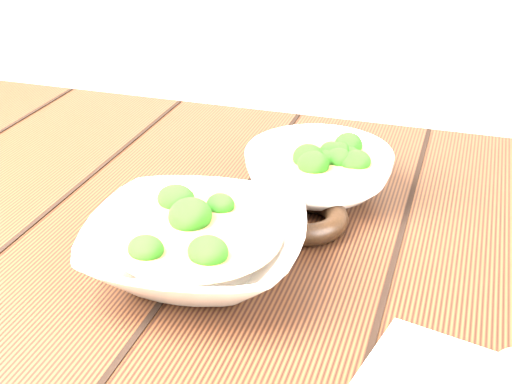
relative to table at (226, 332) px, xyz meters
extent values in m
cube|color=black|center=(0.00, 0.00, 0.10)|extent=(1.20, 0.80, 0.04)
cube|color=black|center=(-0.54, 0.34, -0.28)|extent=(0.07, 0.07, 0.71)
imported|color=white|center=(-0.01, -0.06, 0.15)|extent=(0.24, 0.24, 0.05)
cylinder|color=#A37249|center=(-0.01, -0.06, 0.16)|extent=(0.17, 0.17, 0.00)
ellipsoid|color=#22771A|center=(0.01, -0.05, 0.17)|extent=(0.03, 0.03, 0.03)
ellipsoid|color=#22771A|center=(-0.01, -0.02, 0.17)|extent=(0.03, 0.03, 0.03)
ellipsoid|color=#22771A|center=(-0.06, -0.04, 0.17)|extent=(0.03, 0.03, 0.03)
ellipsoid|color=#22771A|center=(-0.02, -0.08, 0.17)|extent=(0.03, 0.03, 0.03)
ellipsoid|color=#22771A|center=(0.02, -0.09, 0.17)|extent=(0.03, 0.03, 0.03)
imported|color=white|center=(0.07, 0.15, 0.15)|extent=(0.18, 0.18, 0.06)
cylinder|color=#A37249|center=(0.07, 0.15, 0.17)|extent=(0.14, 0.14, 0.00)
ellipsoid|color=#22771A|center=(0.09, 0.15, 0.17)|extent=(0.03, 0.03, 0.02)
ellipsoid|color=#22771A|center=(0.08, 0.17, 0.17)|extent=(0.03, 0.03, 0.02)
ellipsoid|color=#22771A|center=(0.06, 0.19, 0.17)|extent=(0.03, 0.03, 0.02)
ellipsoid|color=#22771A|center=(0.05, 0.16, 0.17)|extent=(0.03, 0.03, 0.02)
ellipsoid|color=#22771A|center=(0.04, 0.14, 0.17)|extent=(0.03, 0.03, 0.02)
ellipsoid|color=#22771A|center=(0.05, 0.11, 0.17)|extent=(0.03, 0.03, 0.02)
ellipsoid|color=#22771A|center=(0.08, 0.12, 0.17)|extent=(0.03, 0.03, 0.02)
ellipsoid|color=#22771A|center=(0.10, 0.13, 0.17)|extent=(0.03, 0.03, 0.02)
torus|color=black|center=(0.07, 0.06, 0.13)|extent=(0.13, 0.13, 0.03)
ellipsoid|color=#ABA897|center=(0.29, -0.13, 0.13)|extent=(0.04, 0.06, 0.01)
camera|label=1|loc=(0.23, -0.61, 0.52)|focal=50.00mm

